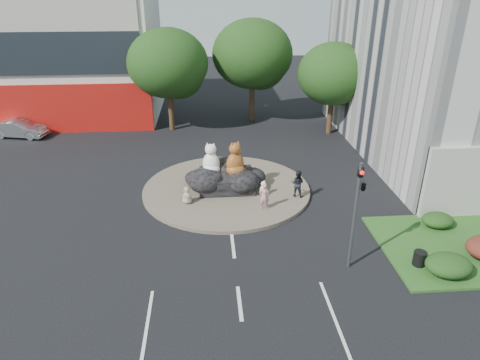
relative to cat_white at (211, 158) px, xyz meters
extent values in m
plane|color=black|center=(0.88, -10.13, -2.07)|extent=(120.00, 120.00, 0.00)
cylinder|color=brown|center=(0.88, -0.13, -1.97)|extent=(10.00, 10.00, 0.20)
cube|color=silver|center=(-17.12, 17.87, 3.93)|extent=(25.00, 12.00, 12.00)
cylinder|color=#382314|center=(-3.12, 11.87, -0.20)|extent=(0.44, 0.44, 3.74)
ellipsoid|color=#113812|center=(-3.12, 11.87, 3.45)|extent=(6.46, 6.46, 5.49)
sphere|color=#113812|center=(-2.32, 12.37, 2.60)|extent=(4.25, 4.25, 4.25)
sphere|color=#113812|center=(-3.82, 11.57, 2.86)|extent=(3.74, 3.74, 3.74)
cylinder|color=#382314|center=(3.88, 13.87, -0.09)|extent=(0.44, 0.44, 3.96)
ellipsoid|color=#113812|center=(3.88, 13.87, 3.78)|extent=(6.84, 6.84, 5.81)
sphere|color=#113812|center=(4.68, 14.37, 2.88)|extent=(4.50, 4.50, 4.50)
sphere|color=#113812|center=(3.18, 13.57, 3.15)|extent=(3.96, 3.96, 3.96)
cylinder|color=#382314|center=(9.88, 9.87, -0.42)|extent=(0.44, 0.44, 3.30)
ellipsoid|color=#113812|center=(9.88, 9.87, 2.80)|extent=(5.70, 5.70, 4.84)
sphere|color=#113812|center=(10.68, 10.37, 2.05)|extent=(3.75, 3.75, 3.75)
sphere|color=#113812|center=(9.18, 9.57, 2.28)|extent=(3.30, 3.30, 3.30)
ellipsoid|color=#113812|center=(9.88, -9.13, -1.50)|extent=(2.00, 1.60, 0.90)
ellipsoid|color=#113812|center=(11.38, -5.33, -1.59)|extent=(1.60, 1.28, 0.72)
cylinder|color=#595B60|center=(5.88, -8.13, 0.43)|extent=(0.14, 0.14, 5.00)
imported|color=black|center=(5.88, -8.13, 2.13)|extent=(0.21, 0.26, 1.30)
imported|color=black|center=(6.08, -8.13, 1.93)|extent=(0.26, 1.24, 0.50)
sphere|color=red|center=(5.88, -8.31, 2.58)|extent=(0.18, 0.18, 0.18)
cylinder|color=#595B60|center=(13.88, -2.13, 1.93)|extent=(0.18, 0.18, 8.00)
cylinder|color=#595B60|center=(12.88, -2.13, 5.93)|extent=(2.00, 0.12, 0.12)
cube|color=silver|center=(11.88, -2.13, 5.83)|extent=(0.50, 0.22, 0.12)
imported|color=#CB838A|center=(2.79, -2.89, -1.12)|extent=(0.57, 0.40, 1.50)
imported|color=black|center=(4.88, -1.56, -1.07)|extent=(0.96, 0.89, 1.60)
imported|color=#A2A5A9|center=(-15.19, 10.85, -1.37)|extent=(4.50, 2.40, 1.41)
cylinder|color=black|center=(8.96, -8.40, -1.62)|extent=(0.63, 0.63, 0.67)
camera|label=1|loc=(-0.16, -23.25, 9.49)|focal=32.00mm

